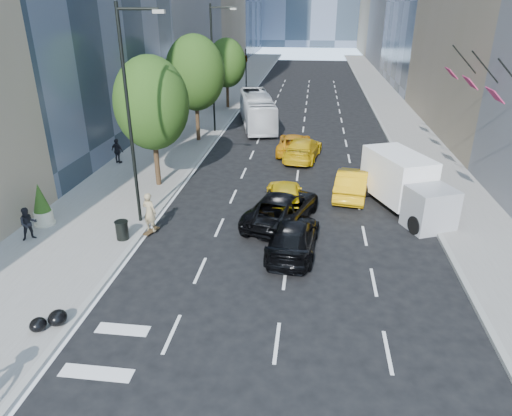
# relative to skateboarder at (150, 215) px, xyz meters

# --- Properties ---
(ground) EXTENTS (160.00, 160.00, 0.00)m
(ground) POSITION_rel_skateboarder_xyz_m (5.60, -3.00, -0.97)
(ground) COLOR black
(ground) RESTS_ON ground
(sidewalk_left) EXTENTS (6.00, 120.00, 0.15)m
(sidewalk_left) POSITION_rel_skateboarder_xyz_m (-3.40, 27.00, -0.89)
(sidewalk_left) COLOR slate
(sidewalk_left) RESTS_ON ground
(sidewalk_right) EXTENTS (4.00, 120.00, 0.15)m
(sidewalk_right) POSITION_rel_skateboarder_xyz_m (15.60, 27.00, -0.89)
(sidewalk_right) COLOR slate
(sidewalk_right) RESTS_ON ground
(lamp_near) EXTENTS (2.13, 0.22, 10.00)m
(lamp_near) POSITION_rel_skateboarder_xyz_m (-0.72, 1.00, 4.85)
(lamp_near) COLOR black
(lamp_near) RESTS_ON sidewalk_left
(lamp_far) EXTENTS (2.13, 0.22, 10.00)m
(lamp_far) POSITION_rel_skateboarder_xyz_m (-0.72, 19.00, 4.85)
(lamp_far) COLOR black
(lamp_far) RESTS_ON sidewalk_left
(tree_near) EXTENTS (4.20, 4.20, 7.46)m
(tree_near) POSITION_rel_skateboarder_xyz_m (-1.60, 6.00, 4.00)
(tree_near) COLOR black
(tree_near) RESTS_ON sidewalk_left
(tree_mid) EXTENTS (4.50, 4.50, 7.99)m
(tree_mid) POSITION_rel_skateboarder_xyz_m (-1.60, 16.00, 4.35)
(tree_mid) COLOR black
(tree_mid) RESTS_ON sidewalk_left
(tree_far) EXTENTS (3.90, 3.90, 6.92)m
(tree_far) POSITION_rel_skateboarder_xyz_m (-1.60, 29.00, 3.66)
(tree_far) COLOR black
(tree_far) RESTS_ON sidewalk_left
(traffic_signal) EXTENTS (2.48, 0.53, 5.20)m
(traffic_signal) POSITION_rel_skateboarder_xyz_m (-0.80, 37.00, 3.27)
(traffic_signal) COLOR black
(traffic_signal) RESTS_ON sidewalk_left
(facade_flags) EXTENTS (1.85, 13.30, 2.05)m
(facade_flags) POSITION_rel_skateboarder_xyz_m (16.24, 7.00, 5.22)
(facade_flags) COLOR black
(facade_flags) RESTS_ON ground
(skateboarder) EXTENTS (0.82, 0.67, 1.93)m
(skateboarder) POSITION_rel_skateboarder_xyz_m (0.00, 0.00, 0.00)
(skateboarder) COLOR #8C7B57
(skateboarder) RESTS_ON ground
(black_sedan_lincoln) EXTENTS (3.96, 6.17, 1.58)m
(black_sedan_lincoln) POSITION_rel_skateboarder_xyz_m (6.10, 2.00, -0.17)
(black_sedan_lincoln) COLOR black
(black_sedan_lincoln) RESTS_ON ground
(black_sedan_mercedes) EXTENTS (2.39, 5.11, 1.44)m
(black_sedan_mercedes) POSITION_rel_skateboarder_xyz_m (6.80, -0.93, -0.24)
(black_sedan_mercedes) COLOR black
(black_sedan_mercedes) RESTS_ON ground
(taxi_a) EXTENTS (2.27, 4.83, 1.60)m
(taxi_a) POSITION_rel_skateboarder_xyz_m (6.10, 3.50, -0.17)
(taxi_a) COLOR yellow
(taxi_a) RESTS_ON ground
(taxi_b) EXTENTS (2.39, 4.99, 1.58)m
(taxi_b) POSITION_rel_skateboarder_xyz_m (9.80, 6.00, -0.18)
(taxi_b) COLOR #D7970B
(taxi_b) RESTS_ON ground
(taxi_c) EXTENTS (2.39, 5.01, 1.38)m
(taxi_c) POSITION_rel_skateboarder_xyz_m (6.10, 13.95, -0.28)
(taxi_c) COLOR orange
(taxi_c) RESTS_ON ground
(taxi_d) EXTENTS (2.91, 5.51, 1.52)m
(taxi_d) POSITION_rel_skateboarder_xyz_m (6.80, 12.50, -0.20)
(taxi_d) COLOR gold
(taxi_d) RESTS_ON ground
(city_bus) EXTENTS (4.63, 10.65, 2.89)m
(city_bus) POSITION_rel_skateboarder_xyz_m (2.40, 21.76, 0.48)
(city_bus) COLOR silver
(city_bus) RESTS_ON ground
(box_truck) EXTENTS (4.31, 6.36, 2.87)m
(box_truck) POSITION_rel_skateboarder_xyz_m (12.34, 4.27, 0.49)
(box_truck) COLOR white
(box_truck) RESTS_ON ground
(pedestrian_a) EXTENTS (0.96, 0.93, 1.56)m
(pedestrian_a) POSITION_rel_skateboarder_xyz_m (-5.17, -1.54, -0.04)
(pedestrian_a) COLOR black
(pedestrian_a) RESTS_ON sidewalk_left
(pedestrian_b) EXTENTS (1.07, 0.73, 1.69)m
(pedestrian_b) POSITION_rel_skateboarder_xyz_m (-5.60, 9.60, 0.03)
(pedestrian_b) COLOR black
(pedestrian_b) RESTS_ON sidewalk_left
(trash_can) EXTENTS (0.56, 0.56, 0.85)m
(trash_can) POSITION_rel_skateboarder_xyz_m (-1.00, -1.00, -0.39)
(trash_can) COLOR black
(trash_can) RESTS_ON sidewalk_left
(planter_shrub) EXTENTS (0.89, 0.89, 2.13)m
(planter_shrub) POSITION_rel_skateboarder_xyz_m (-5.40, 0.00, 0.20)
(planter_shrub) COLOR beige
(planter_shrub) RESTS_ON sidewalk_left
(garbage_bags) EXTENTS (1.05, 1.01, 0.52)m
(garbage_bags) POSITION_rel_skateboarder_xyz_m (-0.95, -7.32, -0.57)
(garbage_bags) COLOR black
(garbage_bags) RESTS_ON sidewalk_left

